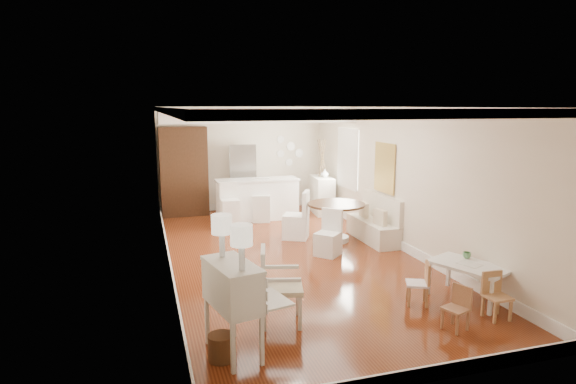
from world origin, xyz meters
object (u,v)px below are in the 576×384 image
kids_table (468,282)px  slip_chair_near (328,233)px  sideboard (322,195)px  kids_chair_c (497,296)px  dining_table (336,222)px  pantry_cabinet (184,171)px  kids_chair_b (417,283)px  bar_stool_left (230,205)px  slip_chair_far (296,215)px  kids_chair_a (456,308)px  fridge (256,178)px  wicker_basket (221,347)px  bar_stool_right (261,200)px  secretary_bureau (233,309)px  gustavian_armchair (282,286)px  breakfast_counter (257,199)px

kids_table → slip_chair_near: 2.86m
kids_table → sideboard: bearing=90.0°
sideboard → kids_chair_c: bearing=-84.2°
dining_table → pantry_cabinet: bearing=129.0°
kids_chair_b → bar_stool_left: (-1.78, 5.26, 0.20)m
kids_table → slip_chair_far: 4.17m
kids_chair_a → slip_chair_far: 4.75m
sideboard → fridge: bearing=158.3°
sideboard → dining_table: bearing=-98.3°
wicker_basket → kids_table: (3.76, 0.66, 0.12)m
bar_stool_right → kids_chair_c: bearing=-62.7°
kids_table → kids_chair_b: size_ratio=1.70×
secretary_bureau → fridge: bearing=61.9°
slip_chair_near → fridge: size_ratio=0.49×
fridge → gustavian_armchair: bearing=-100.3°
dining_table → sideboard: sideboard is taller
wicker_basket → kids_chair_c: size_ratio=0.47×
kids_chair_c → breakfast_counter: bearing=106.0°
slip_chair_far → bar_stool_left: bearing=-112.8°
kids_chair_a → kids_chair_c: (0.73, 0.11, 0.03)m
kids_chair_a → pantry_cabinet: 8.24m
kids_table → sideboard: size_ratio=1.07×
kids_chair_c → slip_chair_near: size_ratio=0.73×
gustavian_armchair → kids_chair_b: 2.04m
kids_table → fridge: 7.12m
secretary_bureau → breakfast_counter: secretary_bureau is taller
fridge → bar_stool_right: bearing=-97.1°
fridge → secretary_bureau: bearing=-105.0°
dining_table → breakfast_counter: bearing=115.0°
kids_chair_c → kids_chair_b: bearing=136.6°
wicker_basket → kids_table: kids_table is taller
bar_stool_right → bar_stool_left: bearing=-147.2°
dining_table → kids_chair_c: bearing=-81.4°
slip_chair_near → sideboard: (1.20, 3.47, 0.05)m
pantry_cabinet → sideboard: pantry_cabinet is taller
wicker_basket → sideboard: 7.71m
kids_chair_c → sideboard: (0.05, 6.73, 0.17)m
gustavian_armchair → slip_chair_near: 3.02m
kids_chair_a → fridge: bearing=167.5°
kids_table → slip_chair_near: (-1.19, 2.59, 0.17)m
fridge → kids_table: bearing=-77.0°
slip_chair_near → fridge: fridge is taller
kids_chair_a → breakfast_counter: bearing=170.1°
slip_chair_near → pantry_cabinet: bearing=164.8°
dining_table → fridge: (-0.93, 3.47, 0.49)m
kids_chair_a → fridge: (-0.82, 7.70, 0.61)m
breakfast_counter → fridge: (0.20, 1.05, 0.39)m
secretary_bureau → dining_table: secretary_bureau is taller
slip_chair_near → breakfast_counter: 3.33m
wicker_basket → slip_chair_near: size_ratio=0.34×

